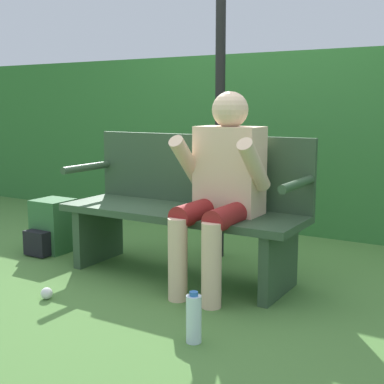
% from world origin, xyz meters
% --- Properties ---
extents(ground_plane, '(40.00, 40.00, 0.00)m').
position_xyz_m(ground_plane, '(0.00, 0.00, 0.00)').
color(ground_plane, '#4C7A38').
extents(hedge_back, '(12.00, 0.40, 1.52)m').
position_xyz_m(hedge_back, '(0.00, 1.65, 0.76)').
color(hedge_back, '#337033').
rests_on(hedge_back, ground).
extents(park_bench, '(1.59, 0.51, 0.90)m').
position_xyz_m(park_bench, '(0.00, 0.07, 0.44)').
color(park_bench, '#334C33').
rests_on(park_bench, ground).
extents(person_seated, '(0.53, 0.58, 1.17)m').
position_xyz_m(person_seated, '(0.32, -0.05, 0.65)').
color(person_seated, beige).
rests_on(person_seated, ground).
extents(backpack, '(0.26, 0.34, 0.39)m').
position_xyz_m(backpack, '(-1.13, 0.00, 0.19)').
color(backpack, '#336638').
rests_on(backpack, ground).
extents(water_bottle, '(0.07, 0.07, 0.24)m').
position_xyz_m(water_bottle, '(0.57, -0.78, 0.12)').
color(water_bottle, silver).
rests_on(water_bottle, ground).
extents(signpost, '(0.31, 0.09, 2.98)m').
position_xyz_m(signpost, '(-0.01, 0.54, 1.64)').
color(signpost, black).
rests_on(signpost, ground).
extents(litter_crumple, '(0.07, 0.07, 0.07)m').
position_xyz_m(litter_crumple, '(-0.43, -0.74, 0.03)').
color(litter_crumple, silver).
rests_on(litter_crumple, ground).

